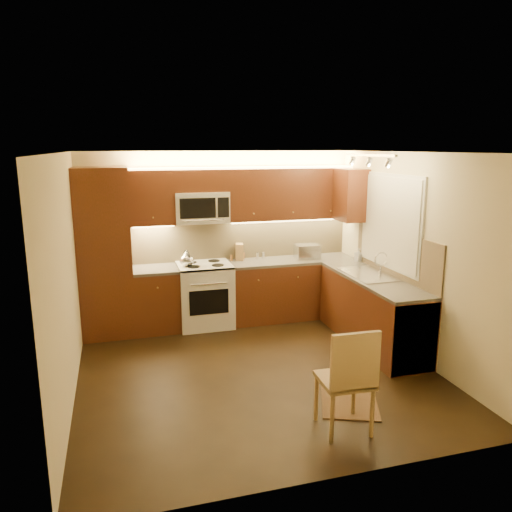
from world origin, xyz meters
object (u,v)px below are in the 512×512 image
object	(u,v)px
toaster_oven	(307,252)
dining_chair	(345,378)
microwave	(201,207)
knife_block	(239,252)
stove	(205,295)
kettle	(187,258)
sink	(369,269)
soap_bottle	(358,255)

from	to	relation	value
toaster_oven	dining_chair	world-z (taller)	toaster_oven
microwave	knife_block	bearing A→B (deg)	7.29
microwave	toaster_oven	bearing A→B (deg)	-4.21
toaster_oven	microwave	bearing A→B (deg)	178.41
stove	knife_block	size ratio (longest dim) A/B	3.75
microwave	kettle	distance (m)	0.76
microwave	toaster_oven	size ratio (longest dim) A/B	2.14
kettle	knife_block	xyz separation A→B (m)	(0.83, 0.28, -0.02)
stove	microwave	size ratio (longest dim) A/B	1.21
knife_block	dining_chair	bearing A→B (deg)	-75.87
sink	microwave	bearing A→B (deg)	147.79
stove	dining_chair	size ratio (longest dim) A/B	0.91
soap_bottle	dining_chair	distance (m)	3.10
kettle	dining_chair	xyz separation A→B (m)	(1.00, -2.97, -0.53)
kettle	dining_chair	world-z (taller)	kettle
kettle	toaster_oven	bearing A→B (deg)	-18.29
knife_block	kettle	bearing A→B (deg)	-150.34
stove	sink	size ratio (longest dim) A/B	1.07
stove	microwave	distance (m)	1.27
microwave	sink	distance (m)	2.48
toaster_oven	dining_chair	xyz separation A→B (m)	(-0.84, -3.06, -0.50)
microwave	soap_bottle	bearing A→B (deg)	-12.83
kettle	knife_block	world-z (taller)	kettle
toaster_oven	dining_chair	distance (m)	3.21
microwave	dining_chair	xyz separation A→B (m)	(0.74, -3.17, -1.21)
microwave	dining_chair	world-z (taller)	microwave
sink	toaster_oven	xyz separation A→B (m)	(-0.42, 1.14, 0.03)
kettle	dining_chair	distance (m)	3.18
sink	dining_chair	xyz separation A→B (m)	(-1.26, -1.91, -0.47)
dining_chair	knife_block	bearing A→B (deg)	94.96
toaster_oven	knife_block	xyz separation A→B (m)	(-1.01, 0.19, 0.02)
stove	sink	xyz separation A→B (m)	(2.00, -1.12, 0.52)
kettle	toaster_oven	distance (m)	1.84
sink	toaster_oven	size ratio (longest dim) A/B	2.42
knife_block	dining_chair	xyz separation A→B (m)	(0.17, -3.25, -0.52)
microwave	sink	size ratio (longest dim) A/B	0.88
knife_block	soap_bottle	size ratio (longest dim) A/B	1.27
knife_block	dining_chair	world-z (taller)	knife_block
knife_block	dining_chair	distance (m)	3.29
stove	sink	bearing A→B (deg)	-29.36
microwave	knife_block	size ratio (longest dim) A/B	3.10
sink	soap_bottle	xyz separation A→B (m)	(0.24, 0.75, 0.02)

